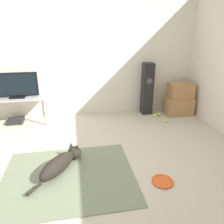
# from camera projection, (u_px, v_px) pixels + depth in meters

# --- Properties ---
(ground_plane) EXTENTS (12.00, 12.00, 0.00)m
(ground_plane) POSITION_uv_depth(u_px,v_px,m) (83.00, 169.00, 2.99)
(ground_plane) COLOR #BCB29E
(wall_back) EXTENTS (8.00, 0.06, 2.55)m
(wall_back) POSITION_uv_depth(u_px,v_px,m) (75.00, 56.00, 4.46)
(wall_back) COLOR silver
(wall_back) RESTS_ON ground_plane
(area_rug) EXTENTS (1.68, 1.38, 0.01)m
(area_rug) POSITION_uv_depth(u_px,v_px,m) (69.00, 176.00, 2.83)
(area_rug) COLOR slate
(area_rug) RESTS_ON ground_plane
(dog) EXTENTS (0.65, 0.83, 0.26)m
(dog) POSITION_uv_depth(u_px,v_px,m) (61.00, 162.00, 2.91)
(dog) COLOR black
(dog) RESTS_ON area_rug
(frisbee) EXTENTS (0.27, 0.27, 0.03)m
(frisbee) POSITION_uv_depth(u_px,v_px,m) (162.00, 181.00, 2.73)
(frisbee) COLOR #DB511E
(frisbee) RESTS_ON ground_plane
(cardboard_box_lower) EXTENTS (0.57, 0.38, 0.37)m
(cardboard_box_lower) POSITION_uv_depth(u_px,v_px,m) (179.00, 106.00, 4.85)
(cardboard_box_lower) COLOR #A87A4C
(cardboard_box_lower) RESTS_ON ground_plane
(cardboard_box_upper) EXTENTS (0.50, 0.33, 0.32)m
(cardboard_box_upper) POSITION_uv_depth(u_px,v_px,m) (181.00, 91.00, 4.74)
(cardboard_box_upper) COLOR #A87A4C
(cardboard_box_upper) RESTS_ON cardboard_box_lower
(floor_speaker) EXTENTS (0.22, 0.23, 1.12)m
(floor_speaker) POSITION_uv_depth(u_px,v_px,m) (147.00, 89.00, 4.77)
(floor_speaker) COLOR black
(floor_speaker) RESTS_ON ground_plane
(tv_stand) EXTENTS (1.06, 0.46, 0.54)m
(tv_stand) POSITION_uv_depth(u_px,v_px,m) (19.00, 101.00, 4.28)
(tv_stand) COLOR #A8A8AD
(tv_stand) RESTS_ON ground_plane
(tv) EXTENTS (0.81, 0.20, 0.49)m
(tv) POSITION_uv_depth(u_px,v_px,m) (16.00, 86.00, 4.17)
(tv) COLOR black
(tv) RESTS_ON tv_stand
(tennis_ball_by_boxes) EXTENTS (0.07, 0.07, 0.07)m
(tennis_ball_by_boxes) POSITION_uv_depth(u_px,v_px,m) (166.00, 121.00, 4.45)
(tennis_ball_by_boxes) COLOR #C6E033
(tennis_ball_by_boxes) RESTS_ON ground_plane
(tennis_ball_near_speaker) EXTENTS (0.07, 0.07, 0.07)m
(tennis_ball_near_speaker) POSITION_uv_depth(u_px,v_px,m) (159.00, 114.00, 4.80)
(tennis_ball_near_speaker) COLOR #C6E033
(tennis_ball_near_speaker) RESTS_ON ground_plane
(tennis_ball_loose_on_carpet) EXTENTS (0.07, 0.07, 0.07)m
(tennis_ball_loose_on_carpet) POSITION_uv_depth(u_px,v_px,m) (155.00, 115.00, 4.75)
(tennis_ball_loose_on_carpet) COLOR #C6E033
(tennis_ball_loose_on_carpet) RESTS_ON ground_plane
(game_console) EXTENTS (0.31, 0.28, 0.08)m
(game_console) POSITION_uv_depth(u_px,v_px,m) (16.00, 121.00, 4.44)
(game_console) COLOR black
(game_console) RESTS_ON ground_plane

